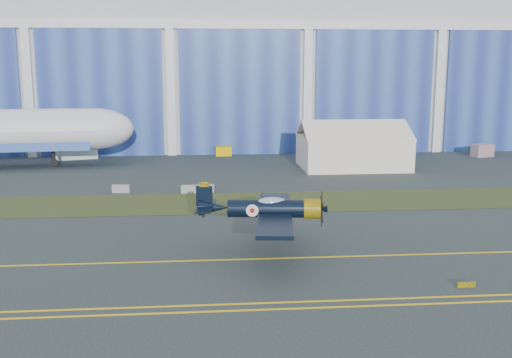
{
  "coord_description": "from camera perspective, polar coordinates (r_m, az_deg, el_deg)",
  "views": [
    {
      "loc": [
        5.06,
        -47.75,
        14.23
      ],
      "look_at": [
        9.74,
        5.4,
        4.13
      ],
      "focal_mm": 42.0,
      "sensor_mm": 36.0,
      "label": 1
    }
  ],
  "objects": [
    {
      "name": "tug",
      "position": [
        96.65,
        -3.13,
        2.67
      ],
      "size": [
        2.61,
        1.72,
        1.47
      ],
      "primitive_type": "cube",
      "rotation": [
        0.0,
        0.0,
        0.06
      ],
      "color": "#FEC200",
      "rests_on": "ground"
    },
    {
      "name": "barrier_b",
      "position": [
        68.44,
        -6.31,
        -0.97
      ],
      "size": [
        2.01,
        0.62,
        0.9
      ],
      "primitive_type": "cube",
      "rotation": [
        0.0,
        0.0,
        -0.01
      ],
      "color": "#8E9C94",
      "rests_on": "ground"
    },
    {
      "name": "shipping_container",
      "position": [
        97.35,
        -16.83,
        2.69
      ],
      "size": [
        6.98,
        4.2,
        2.83
      ],
      "primitive_type": "cube",
      "rotation": [
        0.0,
        0.0,
        0.26
      ],
      "color": "silver",
      "rests_on": "ground"
    },
    {
      "name": "grass_median",
      "position": [
        63.56,
        -9.48,
        -2.35
      ],
      "size": [
        260.0,
        10.0,
        0.02
      ],
      "primitive_type": "cube",
      "color": "#475128",
      "rests_on": "ground"
    },
    {
      "name": "guard_board_right",
      "position": [
        41.98,
        19.38,
        -9.48
      ],
      "size": [
        1.2,
        0.15,
        0.35
      ],
      "primitive_type": "cube",
      "color": "yellow",
      "rests_on": "ground"
    },
    {
      "name": "edge_line_far",
      "position": [
        37.43,
        -12.69,
        -11.89
      ],
      "size": [
        80.0,
        0.2,
        0.02
      ],
      "primitive_type": "cube",
      "color": "yellow",
      "rests_on": "ground"
    },
    {
      "name": "gse_box",
      "position": [
        102.03,
        20.76,
        2.56
      ],
      "size": [
        3.71,
        2.73,
        1.99
      ],
      "primitive_type": "cube",
      "rotation": [
        0.0,
        0.0,
        0.32
      ],
      "color": "gray",
      "rests_on": "ground"
    },
    {
      "name": "barrier_c",
      "position": [
        68.78,
        -4.86,
        -0.88
      ],
      "size": [
        2.04,
        0.77,
        0.9
      ],
      "primitive_type": "cube",
      "rotation": [
        0.0,
        0.0,
        -0.09
      ],
      "color": "#9B9782",
      "rests_on": "ground"
    },
    {
      "name": "barrier_a",
      "position": [
        69.97,
        -12.73,
        -0.91
      ],
      "size": [
        2.06,
        0.88,
        0.9
      ],
      "primitive_type": "cube",
      "rotation": [
        0.0,
        0.0,
        -0.14
      ],
      "color": "gray",
      "rests_on": "ground"
    },
    {
      "name": "warbird",
      "position": [
        45.67,
        0.99,
        -2.83
      ],
      "size": [
        12.68,
        14.71,
        4.0
      ],
      "rotation": [
        0.0,
        0.0,
        -0.12
      ],
      "color": "black",
      "rests_on": "ground"
    },
    {
      "name": "tent",
      "position": [
        85.73,
        9.2,
        3.34
      ],
      "size": [
        14.8,
        10.85,
        6.87
      ],
      "rotation": [
        0.0,
        0.0,
        0.0
      ],
      "color": "white",
      "rests_on": "ground"
    },
    {
      "name": "taxiway_centreline",
      "position": [
        45.33,
        -11.29,
        -7.78
      ],
      "size": [
        200.0,
        0.2,
        0.02
      ],
      "primitive_type": "cube",
      "color": "yellow",
      "rests_on": "ground"
    },
    {
      "name": "hangar",
      "position": [
        119.64,
        -7.6,
        10.97
      ],
      "size": [
        220.0,
        45.7,
        30.0
      ],
      "color": "silver",
      "rests_on": "ground"
    },
    {
      "name": "ground",
      "position": [
        50.08,
        -10.68,
        -5.99
      ],
      "size": [
        260.0,
        260.0,
        0.0
      ],
      "primitive_type": "plane",
      "color": "#30393B",
      "rests_on": "ground"
    },
    {
      "name": "edge_line_near",
      "position": [
        36.51,
        -12.9,
        -12.49
      ],
      "size": [
        80.0,
        0.2,
        0.02
      ],
      "primitive_type": "cube",
      "color": "yellow",
      "rests_on": "ground"
    }
  ]
}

